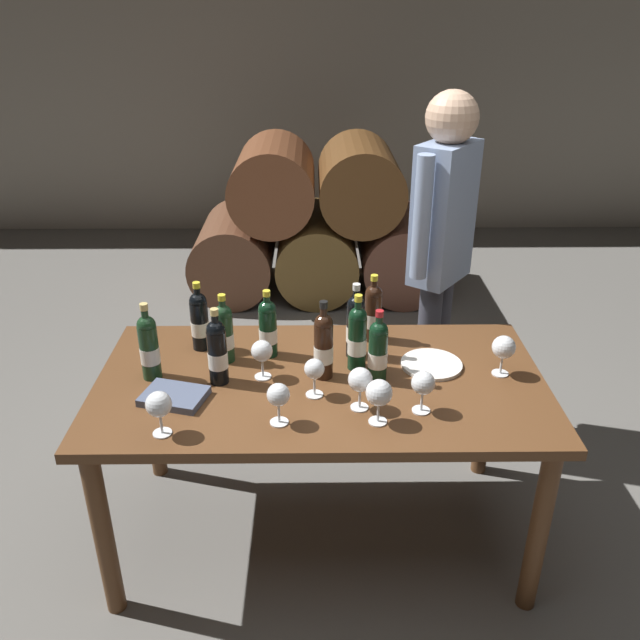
% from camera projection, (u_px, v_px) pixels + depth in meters
% --- Properties ---
extents(ground_plane, '(14.00, 14.00, 0.00)m').
position_uv_depth(ground_plane, '(320.00, 529.00, 2.82)').
color(ground_plane, '#66635E').
extents(cellar_back_wall, '(10.00, 0.24, 2.80)m').
position_uv_depth(cellar_back_wall, '(315.00, 77.00, 5.95)').
color(cellar_back_wall, gray).
rests_on(cellar_back_wall, ground_plane).
extents(barrel_stack, '(1.86, 0.90, 1.15)m').
position_uv_depth(barrel_stack, '(317.00, 225.00, 4.91)').
color(barrel_stack, brown).
rests_on(barrel_stack, ground_plane).
extents(dining_table, '(1.70, 0.90, 0.76)m').
position_uv_depth(dining_table, '(321.00, 399.00, 2.52)').
color(dining_table, brown).
rests_on(dining_table, ground_plane).
extents(wine_bottle_0, '(0.07, 0.07, 0.29)m').
position_uv_depth(wine_bottle_0, '(224.00, 332.00, 2.55)').
color(wine_bottle_0, '#19381E').
rests_on(wine_bottle_0, dining_table).
extents(wine_bottle_1, '(0.07, 0.07, 0.29)m').
position_uv_depth(wine_bottle_1, '(378.00, 351.00, 2.42)').
color(wine_bottle_1, black).
rests_on(wine_bottle_1, dining_table).
extents(wine_bottle_2, '(0.07, 0.07, 0.29)m').
position_uv_depth(wine_bottle_2, '(373.00, 312.00, 2.71)').
color(wine_bottle_2, black).
rests_on(wine_bottle_2, dining_table).
extents(wine_bottle_3, '(0.07, 0.07, 0.31)m').
position_uv_depth(wine_bottle_3, '(355.00, 325.00, 2.58)').
color(wine_bottle_3, black).
rests_on(wine_bottle_3, dining_table).
extents(wine_bottle_4, '(0.07, 0.07, 0.28)m').
position_uv_depth(wine_bottle_4, '(268.00, 327.00, 2.59)').
color(wine_bottle_4, black).
rests_on(wine_bottle_4, dining_table).
extents(wine_bottle_5, '(0.07, 0.07, 0.31)m').
position_uv_depth(wine_bottle_5, '(324.00, 345.00, 2.44)').
color(wine_bottle_5, black).
rests_on(wine_bottle_5, dining_table).
extents(wine_bottle_6, '(0.07, 0.07, 0.30)m').
position_uv_depth(wine_bottle_6, '(217.00, 351.00, 2.40)').
color(wine_bottle_6, black).
rests_on(wine_bottle_6, dining_table).
extents(wine_bottle_7, '(0.07, 0.07, 0.29)m').
position_uv_depth(wine_bottle_7, '(200.00, 320.00, 2.64)').
color(wine_bottle_7, black).
rests_on(wine_bottle_7, dining_table).
extents(wine_bottle_8, '(0.07, 0.07, 0.31)m').
position_uv_depth(wine_bottle_8, '(357.00, 337.00, 2.49)').
color(wine_bottle_8, black).
rests_on(wine_bottle_8, dining_table).
extents(wine_bottle_9, '(0.07, 0.07, 0.31)m').
position_uv_depth(wine_bottle_9, '(149.00, 346.00, 2.43)').
color(wine_bottle_9, '#19381E').
rests_on(wine_bottle_9, dining_table).
extents(wine_glass_0, '(0.07, 0.07, 0.15)m').
position_uv_depth(wine_glass_0, '(314.00, 370.00, 2.33)').
color(wine_glass_0, white).
rests_on(wine_glass_0, dining_table).
extents(wine_glass_1, '(0.09, 0.09, 0.16)m').
position_uv_depth(wine_glass_1, '(504.00, 348.00, 2.46)').
color(wine_glass_1, white).
rests_on(wine_glass_1, dining_table).
extents(wine_glass_2, '(0.09, 0.09, 0.16)m').
position_uv_depth(wine_glass_2, '(159.00, 405.00, 2.12)').
color(wine_glass_2, white).
rests_on(wine_glass_2, dining_table).
extents(wine_glass_3, '(0.08, 0.08, 0.15)m').
position_uv_depth(wine_glass_3, '(278.00, 396.00, 2.17)').
color(wine_glass_3, white).
rests_on(wine_glass_3, dining_table).
extents(wine_glass_4, '(0.09, 0.09, 0.16)m').
position_uv_depth(wine_glass_4, '(360.00, 381.00, 2.25)').
color(wine_glass_4, white).
rests_on(wine_glass_4, dining_table).
extents(wine_glass_5, '(0.08, 0.08, 0.16)m').
position_uv_depth(wine_glass_5, '(423.00, 384.00, 2.24)').
color(wine_glass_5, white).
rests_on(wine_glass_5, dining_table).
extents(wine_glass_6, '(0.09, 0.09, 0.16)m').
position_uv_depth(wine_glass_6, '(379.00, 394.00, 2.18)').
color(wine_glass_6, white).
rests_on(wine_glass_6, dining_table).
extents(wine_glass_7, '(0.08, 0.08, 0.16)m').
position_uv_depth(wine_glass_7, '(262.00, 352.00, 2.44)').
color(wine_glass_7, white).
rests_on(wine_glass_7, dining_table).
extents(tasting_notebook, '(0.26, 0.21, 0.03)m').
position_uv_depth(tasting_notebook, '(174.00, 396.00, 2.34)').
color(tasting_notebook, '#4C5670').
rests_on(tasting_notebook, dining_table).
extents(serving_plate, '(0.24, 0.24, 0.01)m').
position_uv_depth(serving_plate, '(431.00, 364.00, 2.56)').
color(serving_plate, white).
rests_on(serving_plate, dining_table).
extents(sommelier_presenting, '(0.34, 0.41, 1.72)m').
position_uv_depth(sommelier_presenting, '(441.00, 241.00, 3.03)').
color(sommelier_presenting, '#383842').
rests_on(sommelier_presenting, ground_plane).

